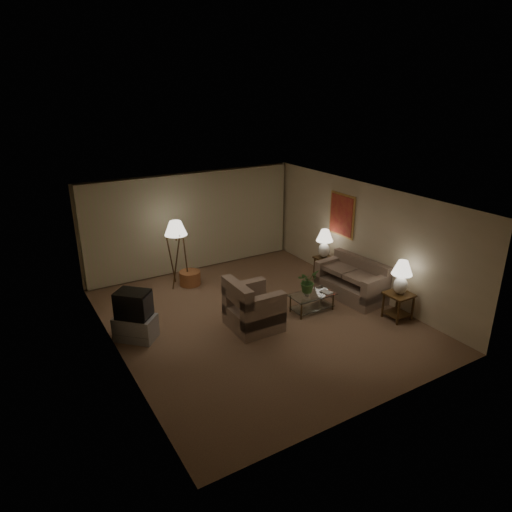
# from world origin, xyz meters

# --- Properties ---
(ground) EXTENTS (7.00, 7.00, 0.00)m
(ground) POSITION_xyz_m (0.00, 0.00, 0.00)
(ground) COLOR #8C6C4D
(ground) RESTS_ON ground
(room_shell) EXTENTS (6.04, 7.02, 2.72)m
(room_shell) POSITION_xyz_m (0.02, 1.51, 1.75)
(room_shell) COLOR beige
(room_shell) RESTS_ON ground
(sofa) EXTENTS (1.84, 1.15, 0.75)m
(sofa) POSITION_xyz_m (2.50, -0.22, 0.37)
(sofa) COLOR gray
(sofa) RESTS_ON ground
(armchair) EXTENTS (1.06, 1.01, 0.87)m
(armchair) POSITION_xyz_m (-0.26, -0.27, 0.44)
(armchair) COLOR gray
(armchair) RESTS_ON ground
(side_table_near) EXTENTS (0.54, 0.54, 0.60)m
(side_table_near) POSITION_xyz_m (2.65, -1.57, 0.41)
(side_table_near) COLOR #37220F
(side_table_near) RESTS_ON ground
(side_table_far) EXTENTS (0.45, 0.38, 0.60)m
(side_table_far) POSITION_xyz_m (2.65, 1.03, 0.39)
(side_table_far) COLOR #37220F
(side_table_far) RESTS_ON ground
(table_lamp_near) EXTENTS (0.44, 0.44, 0.76)m
(table_lamp_near) POSITION_xyz_m (2.65, -1.57, 1.05)
(table_lamp_near) COLOR white
(table_lamp_near) RESTS_ON side_table_near
(table_lamp_far) EXTENTS (0.44, 0.44, 0.75)m
(table_lamp_far) POSITION_xyz_m (2.65, 1.03, 1.04)
(table_lamp_far) COLOR white
(table_lamp_far) RESTS_ON side_table_far
(coffee_table) EXTENTS (1.03, 0.56, 0.41)m
(coffee_table) POSITION_xyz_m (1.25, -0.32, 0.28)
(coffee_table) COLOR silver
(coffee_table) RESTS_ON ground
(tv_cabinet) EXTENTS (1.29, 1.29, 0.50)m
(tv_cabinet) POSITION_xyz_m (-2.55, 0.54, 0.25)
(tv_cabinet) COLOR #A8A8AA
(tv_cabinet) RESTS_ON ground
(crt_tv) EXTENTS (1.10, 1.10, 0.55)m
(crt_tv) POSITION_xyz_m (-2.55, 0.54, 0.78)
(crt_tv) COLOR black
(crt_tv) RESTS_ON tv_cabinet
(floor_lamp) EXTENTS (0.56, 0.56, 1.72)m
(floor_lamp) POSITION_xyz_m (-0.82, 2.55, 0.90)
(floor_lamp) COLOR #37220F
(floor_lamp) RESTS_ON ground
(ottoman) EXTENTS (0.60, 0.60, 0.36)m
(ottoman) POSITION_xyz_m (-0.55, 2.47, 0.18)
(ottoman) COLOR #965A33
(ottoman) RESTS_ON ground
(vase) EXTENTS (0.18, 0.18, 0.15)m
(vase) POSITION_xyz_m (1.10, -0.32, 0.49)
(vase) COLOR white
(vase) RESTS_ON coffee_table
(flowers) EXTENTS (0.55, 0.51, 0.51)m
(flowers) POSITION_xyz_m (1.10, -0.32, 0.82)
(flowers) COLOR #406B2F
(flowers) RESTS_ON vase
(book) EXTENTS (0.23, 0.28, 0.02)m
(book) POSITION_xyz_m (1.50, -0.42, 0.42)
(book) COLOR olive
(book) RESTS_ON coffee_table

